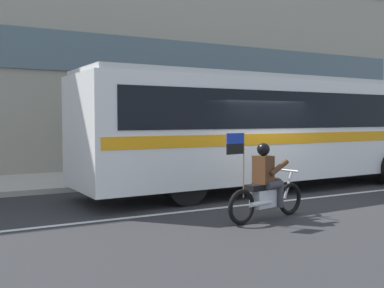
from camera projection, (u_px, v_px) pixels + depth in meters
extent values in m
plane|color=#2B2B2D|center=(263.00, 198.00, 11.75)|extent=(60.00, 60.00, 0.00)
cube|color=#B7B2A8|center=(177.00, 174.00, 16.24)|extent=(28.00, 3.80, 0.15)
cube|color=silver|center=(278.00, 201.00, 11.22)|extent=(26.60, 0.14, 0.01)
cube|color=gray|center=(150.00, 10.00, 17.91)|extent=(28.00, 0.80, 12.69)
cube|color=#4C606B|center=(155.00, 57.00, 17.63)|extent=(25.76, 0.10, 1.40)
cube|color=white|center=(282.00, 129.00, 13.46)|extent=(12.39, 3.04, 2.70)
cube|color=black|center=(283.00, 111.00, 13.43)|extent=(11.41, 3.04, 0.96)
cube|color=orange|center=(282.00, 136.00, 13.47)|extent=(12.15, 3.06, 0.28)
cube|color=silver|center=(283.00, 81.00, 13.38)|extent=(12.14, 2.91, 0.16)
cylinder|color=black|center=(186.00, 184.00, 10.69)|extent=(1.04, 0.30, 1.04)
torus|color=black|center=(290.00, 199.00, 9.68)|extent=(0.69, 0.22, 0.69)
torus|color=black|center=(242.00, 207.00, 8.77)|extent=(0.69, 0.22, 0.69)
cube|color=silver|center=(265.00, 198.00, 9.18)|extent=(0.68, 0.39, 0.36)
ellipsoid|color=black|center=(274.00, 183.00, 9.33)|extent=(0.52, 0.36, 0.24)
cube|color=black|center=(259.00, 187.00, 9.05)|extent=(0.60, 0.36, 0.12)
cylinder|color=silver|center=(288.00, 185.00, 9.62)|extent=(0.28, 0.11, 0.58)
cylinder|color=silver|center=(286.00, 170.00, 9.55)|extent=(0.16, 0.64, 0.04)
cylinder|color=silver|center=(261.00, 203.00, 8.87)|extent=(0.56, 0.19, 0.09)
cube|color=#4C2D19|center=(263.00, 170.00, 9.11)|extent=(0.34, 0.41, 0.56)
sphere|color=black|center=(263.00, 149.00, 9.09)|extent=(0.26, 0.26, 0.26)
cylinder|color=#38383D|center=(261.00, 183.00, 9.35)|extent=(0.44, 0.23, 0.15)
cylinder|color=#38383D|center=(267.00, 194.00, 9.48)|extent=(0.13, 0.13, 0.46)
cylinder|color=#38383D|center=(275.00, 185.00, 9.07)|extent=(0.44, 0.23, 0.15)
cylinder|color=#38383D|center=(280.00, 196.00, 9.20)|extent=(0.13, 0.13, 0.46)
cylinder|color=#4C2D19|center=(264.00, 166.00, 9.41)|extent=(0.53, 0.20, 0.32)
cylinder|color=#4C2D19|center=(279.00, 168.00, 9.10)|extent=(0.53, 0.20, 0.32)
cylinder|color=olive|center=(244.00, 165.00, 8.75)|extent=(0.02, 0.02, 1.25)
cube|color=#1933A5|center=(235.00, 138.00, 8.58)|extent=(0.44, 0.10, 0.20)
cube|color=black|center=(235.00, 149.00, 8.59)|extent=(0.44, 0.10, 0.20)
cylinder|color=gold|center=(292.00, 161.00, 17.06)|extent=(0.22, 0.22, 0.58)
sphere|color=gold|center=(293.00, 152.00, 17.04)|extent=(0.20, 0.20, 0.20)
cylinder|color=gold|center=(295.00, 161.00, 16.93)|extent=(0.09, 0.10, 0.09)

